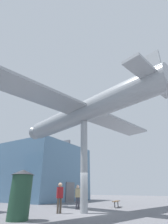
# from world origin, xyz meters

# --- Properties ---
(ground_plane) EXTENTS (80.00, 80.00, 0.00)m
(ground_plane) POSITION_xyz_m (0.00, 0.00, 0.00)
(ground_plane) COLOR slate
(glass_pavilion_right) EXTENTS (10.74, 11.52, 8.00)m
(glass_pavilion_right) POSITION_xyz_m (8.92, 13.24, 3.71)
(glass_pavilion_right) COLOR slate
(glass_pavilion_right) RESTS_ON ground_plane
(support_pylon_central) EXTENTS (0.52, 0.52, 6.39)m
(support_pylon_central) POSITION_xyz_m (0.00, 0.00, 3.20)
(support_pylon_central) COLOR #999EA3
(support_pylon_central) RESTS_ON ground_plane
(suspended_airplane) EXTENTS (16.77, 15.14, 2.90)m
(suspended_airplane) POSITION_xyz_m (0.05, 0.17, 7.24)
(suspended_airplane) COLOR #93999E
(suspended_airplane) RESTS_ON support_pylon_central
(visitor_person) EXTENTS (0.44, 0.43, 1.77)m
(visitor_person) POSITION_xyz_m (1.84, 1.71, 1.02)
(visitor_person) COLOR #383842
(visitor_person) RESTS_ON ground_plane
(visitor_second) EXTENTS (0.45, 0.41, 1.85)m
(visitor_second) POSITION_xyz_m (-0.94, 1.33, 1.08)
(visitor_second) COLOR #4C4238
(visitor_second) RESTS_ON ground_plane
(plaza_bench) EXTENTS (1.76, 0.70, 0.50)m
(plaza_bench) POSITION_xyz_m (5.08, -0.25, 0.44)
(plaza_bench) COLOR brown
(plaza_bench) RESTS_ON ground_plane
(info_kiosk) EXTENTS (1.23, 1.23, 2.42)m
(info_kiosk) POSITION_xyz_m (-4.27, 1.29, 1.24)
(info_kiosk) COLOR #234733
(info_kiosk) RESTS_ON ground_plane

